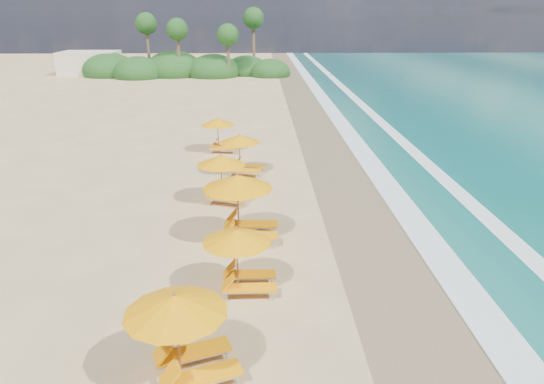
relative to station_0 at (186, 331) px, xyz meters
The scene contains 11 objects.
ground 9.10m from the station_0, 76.55° to the left, with size 160.00×160.00×0.00m, color tan.
wet_sand 10.75m from the station_0, 55.18° to the left, with size 4.00×160.00×0.01m, color olive.
surf_foam 12.48m from the station_0, 44.90° to the left, with size 4.00×160.00×0.01m.
station_0 is the anchor object (origin of this frame).
station_1 3.85m from the station_0, 73.10° to the left, with size 2.16×1.99×2.01m.
station_2 7.20m from the station_0, 81.55° to the left, with size 2.74×2.54×2.50m.
station_3 10.87m from the station_0, 89.09° to the left, with size 2.70×2.65×2.11m.
station_4 14.72m from the station_0, 86.85° to the left, with size 2.57×2.49×2.06m.
station_5 18.95m from the station_0, 91.75° to the left, with size 2.35×2.23×2.01m.
treeline 54.85m from the station_0, 98.22° to the left, with size 25.80×8.80×9.74m.
beach_building 60.16m from the station_0, 109.32° to the left, with size 7.00×5.00×2.80m, color beige.
Camera 1 is at (-0.49, -17.76, 7.74)m, focal length 32.74 mm.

